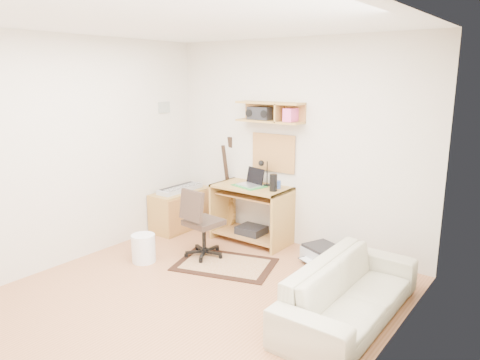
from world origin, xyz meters
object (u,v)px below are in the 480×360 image
Objects in this scene: desk at (252,214)px; sofa at (350,283)px; printer at (324,255)px; task_chair at (204,222)px; cabinet at (181,209)px.

sofa is at bearing -30.35° from desk.
printer is 0.26× the size of sofa.
sofa is (1.84, -1.08, -0.03)m from desk.
task_chair reaches higher than cabinet.
printer is (1.09, -0.05, -0.29)m from desk.
printer is at bearing 36.14° from task_chair.
cabinet reaches higher than printer.
task_chair is 1.48m from printer.
desk is 0.79m from task_chair.
cabinet is 3.10m from sofa.
desk is at bearing 59.65° from sofa.
cabinet is 1.92× the size of printer.
sofa is (2.00, -0.30, -0.09)m from task_chair.
cabinet is at bearing -153.82° from printer.
cabinet is (-1.12, -0.18, -0.10)m from desk.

